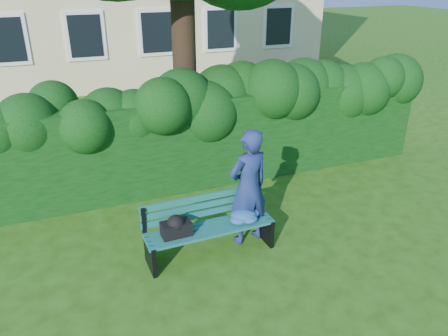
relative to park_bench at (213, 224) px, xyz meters
name	(u,v)px	position (x,y,z in m)	size (l,w,h in m)	color
ground	(237,234)	(0.54, 0.30, -0.50)	(80.00, 80.00, 0.00)	#24480D
hedge	(194,140)	(0.54, 2.50, 0.40)	(10.00, 1.00, 1.80)	black
park_bench	(213,224)	(0.00, 0.00, 0.00)	(1.99, 0.60, 0.89)	#104E52
man_reading	(248,187)	(0.63, 0.10, 0.44)	(0.69, 0.45, 1.88)	navy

